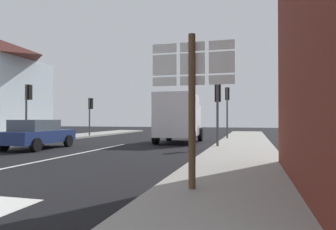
# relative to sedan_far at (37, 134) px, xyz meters

# --- Properties ---
(ground_plane) EXTENTS (80.00, 80.00, 0.00)m
(ground_plane) POSITION_rel_sedan_far_xyz_m (3.15, 1.66, -0.76)
(ground_plane) COLOR black
(sidewalk_right) EXTENTS (3.06, 44.00, 0.14)m
(sidewalk_right) POSITION_rel_sedan_far_xyz_m (10.00, -0.34, -0.69)
(sidewalk_right) COLOR gray
(sidewalk_right) RESTS_ON ground
(lane_centre_stripe) EXTENTS (0.16, 12.00, 0.01)m
(lane_centre_stripe) POSITION_rel_sedan_far_xyz_m (3.15, -2.34, -0.75)
(lane_centre_stripe) COLOR silver
(lane_centre_stripe) RESTS_ON ground
(sedan_far) EXTENTS (2.08, 4.26, 1.47)m
(sedan_far) POSITION_rel_sedan_far_xyz_m (0.00, 0.00, 0.00)
(sedan_far) COLOR navy
(sedan_far) RESTS_ON ground
(delivery_truck) EXTENTS (2.60, 5.06, 3.05)m
(delivery_truck) POSITION_rel_sedan_far_xyz_m (6.02, 5.66, 0.89)
(delivery_truck) COLOR silver
(delivery_truck) RESTS_ON ground
(route_sign_post) EXTENTS (1.66, 0.14, 3.20)m
(route_sign_post) POSITION_rel_sedan_far_xyz_m (9.27, -7.16, 1.24)
(route_sign_post) COLOR brown
(route_sign_post) RESTS_ON ground
(traffic_light_near_right) EXTENTS (0.30, 0.49, 3.29)m
(traffic_light_near_right) POSITION_rel_sedan_far_xyz_m (8.77, 2.55, 1.67)
(traffic_light_near_right) COLOR #47474C
(traffic_light_near_right) RESTS_ON ground
(traffic_light_far_left) EXTENTS (0.30, 0.49, 3.24)m
(traffic_light_far_left) POSITION_rel_sedan_far_xyz_m (-2.48, 9.65, 1.64)
(traffic_light_far_left) COLOR #47474C
(traffic_light_far_left) RESTS_ON ground
(traffic_light_far_right) EXTENTS (0.30, 0.49, 3.77)m
(traffic_light_far_right) POSITION_rel_sedan_far_xyz_m (8.77, 9.12, 2.03)
(traffic_light_far_right) COLOR #47474C
(traffic_light_far_right) RESTS_ON ground
(traffic_light_near_left) EXTENTS (0.30, 0.49, 3.57)m
(traffic_light_near_left) POSITION_rel_sedan_far_xyz_m (-2.48, 2.29, 1.88)
(traffic_light_near_left) COLOR #47474C
(traffic_light_near_left) RESTS_ON ground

